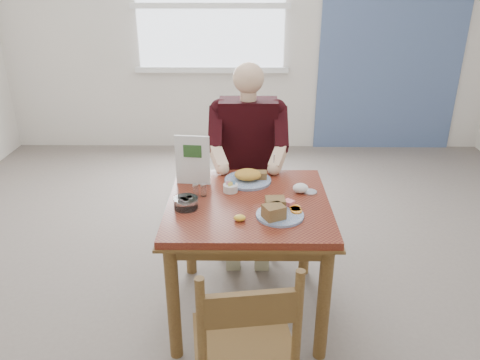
{
  "coord_description": "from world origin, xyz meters",
  "views": [
    {
      "loc": [
        -0.02,
        -2.35,
        1.92
      ],
      "look_at": [
        -0.05,
        0.0,
        0.88
      ],
      "focal_mm": 35.0,
      "sensor_mm": 36.0,
      "label": 1
    }
  ],
  "objects_px": {
    "chair_near": "(245,350)",
    "far_plate": "(249,177)",
    "near_plate": "(278,211)",
    "chair_far": "(248,186)",
    "table": "(248,218)",
    "diner": "(248,147)"
  },
  "relations": [
    {
      "from": "chair_far",
      "to": "chair_near",
      "type": "relative_size",
      "value": 1.0
    },
    {
      "from": "far_plate",
      "to": "chair_far",
      "type": "bearing_deg",
      "value": 90.33
    },
    {
      "from": "near_plate",
      "to": "chair_far",
      "type": "bearing_deg",
      "value": 98.85
    },
    {
      "from": "chair_near",
      "to": "far_plate",
      "type": "bearing_deg",
      "value": 88.96
    },
    {
      "from": "table",
      "to": "chair_far",
      "type": "distance_m",
      "value": 0.81
    },
    {
      "from": "chair_far",
      "to": "near_plate",
      "type": "distance_m",
      "value": 1.03
    },
    {
      "from": "diner",
      "to": "far_plate",
      "type": "xyz_separation_m",
      "value": [
        0.0,
        -0.44,
        -0.03
      ]
    },
    {
      "from": "table",
      "to": "near_plate",
      "type": "bearing_deg",
      "value": -49.5
    },
    {
      "from": "diner",
      "to": "near_plate",
      "type": "xyz_separation_m",
      "value": [
        0.15,
        -0.89,
        -0.03
      ]
    },
    {
      "from": "table",
      "to": "far_plate",
      "type": "bearing_deg",
      "value": 89.33
    },
    {
      "from": "chair_near",
      "to": "diner",
      "type": "height_order",
      "value": "diner"
    },
    {
      "from": "near_plate",
      "to": "far_plate",
      "type": "relative_size",
      "value": 1.09
    },
    {
      "from": "diner",
      "to": "chair_far",
      "type": "bearing_deg",
      "value": 90.01
    },
    {
      "from": "chair_far",
      "to": "far_plate",
      "type": "height_order",
      "value": "chair_far"
    },
    {
      "from": "table",
      "to": "diner",
      "type": "distance_m",
      "value": 0.73
    },
    {
      "from": "chair_near",
      "to": "far_plate",
      "type": "xyz_separation_m",
      "value": [
        0.02,
        1.12,
        0.3
      ]
    },
    {
      "from": "table",
      "to": "chair_near",
      "type": "height_order",
      "value": "chair_near"
    },
    {
      "from": "diner",
      "to": "near_plate",
      "type": "bearing_deg",
      "value": -80.28
    },
    {
      "from": "diner",
      "to": "far_plate",
      "type": "relative_size",
      "value": 4.74
    },
    {
      "from": "diner",
      "to": "far_plate",
      "type": "distance_m",
      "value": 0.44
    },
    {
      "from": "table",
      "to": "diner",
      "type": "bearing_deg",
      "value": 90.0
    },
    {
      "from": "chair_far",
      "to": "far_plate",
      "type": "xyz_separation_m",
      "value": [
        0.0,
        -0.53,
        0.3
      ]
    }
  ]
}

